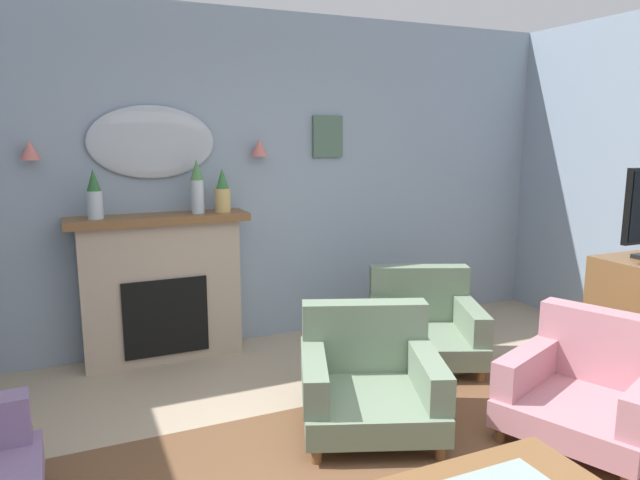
% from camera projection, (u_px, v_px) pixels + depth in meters
% --- Properties ---
extents(wall_back, '(6.98, 0.10, 2.77)m').
position_uv_depth(wall_back, '(244.00, 180.00, 4.90)').
color(wall_back, '#8C9EB2').
rests_on(wall_back, ground).
extents(fireplace, '(1.36, 0.36, 1.16)m').
position_uv_depth(fireplace, '(162.00, 289.00, 4.54)').
color(fireplace, tan).
rests_on(fireplace, ground).
extents(mantel_vase_centre, '(0.11, 0.11, 0.36)m').
position_uv_depth(mantel_vase_centre, '(94.00, 195.00, 4.20)').
color(mantel_vase_centre, silver).
rests_on(mantel_vase_centre, fireplace).
extents(mantel_vase_left, '(0.10, 0.10, 0.42)m').
position_uv_depth(mantel_vase_left, '(197.00, 186.00, 4.49)').
color(mantel_vase_left, silver).
rests_on(mantel_vase_left, fireplace).
extents(mantel_vase_right, '(0.12, 0.12, 0.35)m').
position_uv_depth(mantel_vase_right, '(223.00, 193.00, 4.58)').
color(mantel_vase_right, tan).
rests_on(mantel_vase_right, fireplace).
extents(wall_mirror, '(0.96, 0.06, 0.56)m').
position_uv_depth(wall_mirror, '(152.00, 142.00, 4.47)').
color(wall_mirror, '#B2BCC6').
extents(wall_sconce_left, '(0.14, 0.14, 0.14)m').
position_uv_depth(wall_sconce_left, '(30.00, 150.00, 4.09)').
color(wall_sconce_left, '#D17066').
extents(wall_sconce_right, '(0.14, 0.14, 0.14)m').
position_uv_depth(wall_sconce_right, '(259.00, 148.00, 4.77)').
color(wall_sconce_right, '#D17066').
extents(framed_picture, '(0.28, 0.03, 0.36)m').
position_uv_depth(framed_picture, '(328.00, 137.00, 5.07)').
color(framed_picture, '#4C6B56').
extents(armchair_by_coffee_table, '(1.04, 1.05, 0.71)m').
position_uv_depth(armchair_by_coffee_table, '(369.00, 377.00, 3.54)').
color(armchair_by_coffee_table, gray).
rests_on(armchair_by_coffee_table, ground).
extents(armchair_near_fireplace, '(1.06, 1.05, 0.71)m').
position_uv_depth(armchair_near_fireplace, '(591.00, 387.00, 3.40)').
color(armchair_near_fireplace, '#B77A84').
rests_on(armchair_near_fireplace, ground).
extents(armchair_in_corner, '(1.06, 1.07, 0.71)m').
position_uv_depth(armchair_in_corner, '(423.00, 323.00, 4.56)').
color(armchair_in_corner, gray).
rests_on(armchair_in_corner, ground).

